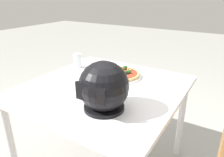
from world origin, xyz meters
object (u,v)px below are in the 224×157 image
dining_table (104,96)px  pizza (120,73)px  motorcycle_helmet (104,87)px  drinking_glass (78,61)px

dining_table → pizza: size_ratio=3.53×
motorcycle_helmet → drinking_glass: motorcycle_helmet is taller
pizza → drinking_glass: size_ratio=2.48×
motorcycle_helmet → drinking_glass: size_ratio=2.27×
pizza → motorcycle_helmet: motorcycle_helmet is taller
pizza → motorcycle_helmet: size_ratio=1.09×
dining_table → motorcycle_helmet: size_ratio=3.85×
dining_table → motorcycle_helmet: 0.37m
dining_table → drinking_glass: 0.48m
pizza → drinking_glass: bearing=0.8°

